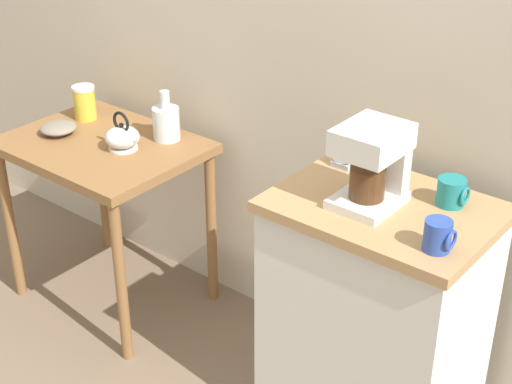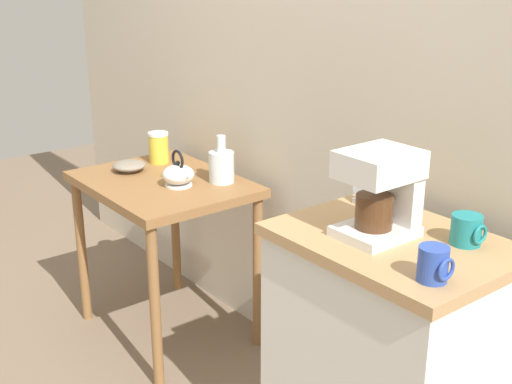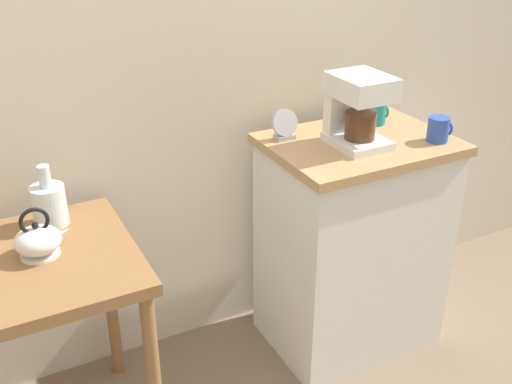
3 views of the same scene
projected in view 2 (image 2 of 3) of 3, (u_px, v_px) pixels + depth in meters
back_wall at (344, 39)px, 2.47m from camera, size 4.40×0.10×2.80m
wooden_table at (164, 202)px, 2.99m from camera, size 0.78×0.60×0.76m
kitchen_counter at (384, 369)px, 2.11m from camera, size 0.68×0.51×0.91m
bowl_stoneware at (129, 166)px, 3.06m from camera, size 0.15×0.15×0.05m
teakettle at (178, 175)px, 2.85m from camera, size 0.17×0.14×0.16m
glass_carafe_vase at (222, 166)px, 2.90m from camera, size 0.11×0.11×0.21m
canister_enamel at (159, 147)px, 3.18m from camera, size 0.10×0.10×0.15m
coffee_maker at (383, 189)px, 1.93m from camera, size 0.18×0.22×0.26m
mug_blue at (434, 264)px, 1.68m from camera, size 0.09×0.08×0.09m
mug_dark_teal at (467, 230)px, 1.89m from camera, size 0.09×0.09×0.09m
table_clock at (366, 190)px, 2.20m from camera, size 0.10×0.05×0.11m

